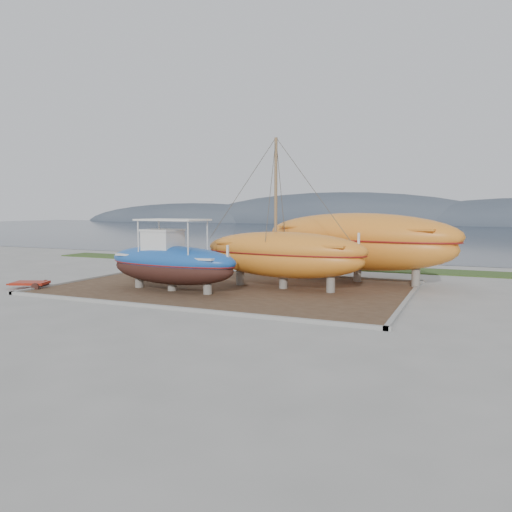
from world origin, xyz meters
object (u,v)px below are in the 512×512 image
at_px(red_trailer, 30,285).
at_px(orange_bare_hull, 358,248).
at_px(blue_caique, 172,255).
at_px(white_dinghy, 158,270).
at_px(orange_sailboat, 284,214).

bearing_deg(red_trailer, orange_bare_hull, 9.40).
xyz_separation_m(blue_caique, white_dinghy, (-3.05, 3.17, -1.27)).
bearing_deg(blue_caique, orange_bare_hull, 46.06).
height_order(blue_caique, orange_bare_hull, orange_bare_hull).
xyz_separation_m(blue_caique, orange_sailboat, (4.96, 2.97, 2.09)).
bearing_deg(white_dinghy, red_trailer, -134.05).
relative_size(orange_sailboat, red_trailer, 3.50).
height_order(orange_bare_hull, red_trailer, orange_bare_hull).
height_order(white_dinghy, orange_sailboat, orange_sailboat).
bearing_deg(orange_sailboat, orange_bare_hull, 57.98).
xyz_separation_m(orange_sailboat, orange_bare_hull, (3.03, 4.07, -2.01)).
relative_size(blue_caique, orange_bare_hull, 0.65).
bearing_deg(white_dinghy, blue_caique, -50.79).
distance_m(white_dinghy, orange_sailboat, 8.69).
distance_m(blue_caique, orange_sailboat, 6.15).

